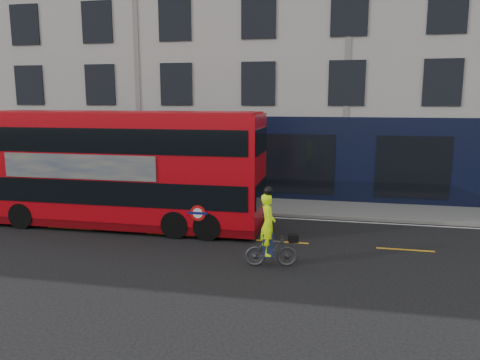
% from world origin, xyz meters
% --- Properties ---
extents(ground, '(120.00, 120.00, 0.00)m').
position_xyz_m(ground, '(0.00, 0.00, 0.00)').
color(ground, black).
rests_on(ground, ground).
extents(pavement, '(60.00, 3.00, 0.12)m').
position_xyz_m(pavement, '(0.00, 6.50, 0.06)').
color(pavement, slate).
rests_on(pavement, ground).
extents(kerb, '(60.00, 0.12, 0.13)m').
position_xyz_m(kerb, '(0.00, 5.00, 0.07)').
color(kerb, gray).
rests_on(kerb, ground).
extents(building_terrace, '(50.00, 10.07, 15.00)m').
position_xyz_m(building_terrace, '(0.00, 12.94, 7.49)').
color(building_terrace, '#B0ADA6').
rests_on(building_terrace, ground).
extents(road_edge_line, '(58.00, 0.10, 0.01)m').
position_xyz_m(road_edge_line, '(0.00, 4.70, 0.00)').
color(road_edge_line, silver).
rests_on(road_edge_line, ground).
extents(lane_dashes, '(58.00, 0.12, 0.01)m').
position_xyz_m(lane_dashes, '(0.00, 1.50, 0.00)').
color(lane_dashes, orange).
rests_on(lane_dashes, ground).
extents(bus, '(10.82, 2.55, 4.35)m').
position_xyz_m(bus, '(1.79, 2.26, 2.23)').
color(bus, '#BC0710').
rests_on(bus, ground).
extents(cyclist, '(1.57, 0.75, 2.36)m').
position_xyz_m(cyclist, '(7.93, -0.89, 0.83)').
color(cyclist, '#414346').
rests_on(cyclist, ground).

